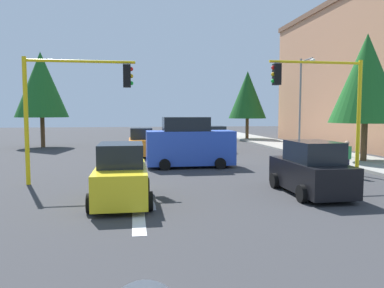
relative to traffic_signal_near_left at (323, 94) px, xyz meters
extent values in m
plane|color=#353538|center=(-6.00, -5.67, -3.89)|extent=(120.00, 120.00, 0.00)
cube|color=gray|center=(-11.00, 4.83, -3.81)|extent=(80.00, 4.00, 0.15)
cube|color=silver|center=(6.30, -8.67, -3.88)|extent=(2.20, 0.36, 0.01)
cone|color=silver|center=(5.00, -8.67, -3.88)|extent=(0.01, 1.10, 1.10)
cube|color=tan|center=(-15.36, 12.83, 2.30)|extent=(21.40, 9.00, 12.38)
cube|color=brown|center=(-15.36, 12.83, 8.74)|extent=(21.70, 9.30, 0.50)
cylinder|color=yellow|center=(0.00, 1.83, -1.15)|extent=(0.18, 0.18, 5.48)
cylinder|color=yellow|center=(0.00, -0.42, 1.44)|extent=(0.12, 4.50, 0.12)
cube|color=black|center=(0.00, -2.31, 0.86)|extent=(0.36, 0.32, 0.96)
sphere|color=red|center=(0.00, -2.49, 1.16)|extent=(0.18, 0.18, 0.18)
sphere|color=yellow|center=(0.00, -2.49, 0.86)|extent=(0.18, 0.18, 0.18)
sphere|color=green|center=(0.00, -2.49, 0.56)|extent=(0.18, 0.18, 0.18)
cylinder|color=yellow|center=(0.00, -13.17, -1.24)|extent=(0.18, 0.18, 5.30)
cylinder|color=yellow|center=(0.00, -10.92, 1.26)|extent=(0.12, 4.50, 0.12)
cube|color=black|center=(0.00, -9.03, 0.68)|extent=(0.36, 0.32, 0.96)
sphere|color=red|center=(0.00, -8.85, 0.98)|extent=(0.18, 0.18, 0.18)
sphere|color=yellow|center=(0.00, -8.85, 0.68)|extent=(0.18, 0.18, 0.18)
sphere|color=green|center=(0.00, -8.85, 0.38)|extent=(0.18, 0.18, 0.18)
cylinder|color=slate|center=(-10.00, 3.53, -0.39)|extent=(0.14, 0.14, 7.00)
cylinder|color=slate|center=(-9.10, 3.53, 2.91)|extent=(1.80, 0.10, 0.10)
ellipsoid|color=silver|center=(-8.20, 3.53, 2.76)|extent=(0.56, 0.28, 0.20)
cylinder|color=brown|center=(-18.00, -16.67, -2.47)|extent=(0.36, 0.36, 2.83)
cone|color=#1E6023|center=(-18.00, -16.67, 1.58)|extent=(4.53, 4.53, 5.67)
cylinder|color=brown|center=(-4.00, 4.83, -2.58)|extent=(0.36, 0.36, 2.62)
cone|color=#1E6023|center=(-4.00, 4.83, 1.15)|extent=(4.19, 4.19, 5.23)
cylinder|color=brown|center=(-24.00, 3.83, -2.58)|extent=(0.36, 0.36, 2.62)
cone|color=#19511E|center=(-24.00, 3.83, 1.14)|extent=(4.18, 4.18, 5.23)
cube|color=blue|center=(-4.00, -5.69, -2.80)|extent=(1.90, 4.80, 1.85)
cube|color=black|center=(-4.00, -5.93, -1.49)|extent=(1.67, 2.50, 0.76)
cylinder|color=black|center=(-5.01, -4.20, -3.59)|extent=(0.20, 0.60, 0.60)
cylinder|color=black|center=(-2.99, -4.20, -3.59)|extent=(0.20, 0.60, 0.60)
cylinder|color=black|center=(-5.01, -7.18, -3.59)|extent=(0.20, 0.60, 0.60)
cylinder|color=black|center=(-2.99, -7.18, -3.59)|extent=(0.20, 0.60, 0.60)
cube|color=yellow|center=(3.81, -9.21, -3.20)|extent=(3.95, 1.64, 1.05)
cube|color=black|center=(3.61, -9.21, -2.29)|extent=(2.06, 1.45, 0.76)
cylinder|color=black|center=(5.04, -8.33, -3.59)|extent=(0.60, 0.20, 0.60)
cylinder|color=black|center=(5.04, -10.09, -3.59)|extent=(0.60, 0.20, 0.60)
cylinder|color=black|center=(2.58, -8.33, -3.59)|extent=(0.60, 0.20, 0.60)
cylinder|color=black|center=(2.58, -10.09, -3.59)|extent=(0.60, 0.20, 0.60)
cube|color=orange|center=(-9.59, -8.26, -3.20)|extent=(3.71, 1.66, 1.05)
cube|color=black|center=(-9.77, -8.26, -2.29)|extent=(1.93, 1.46, 0.76)
cylinder|color=black|center=(-8.44, -7.36, -3.59)|extent=(0.60, 0.20, 0.60)
cylinder|color=black|center=(-8.44, -9.15, -3.59)|extent=(0.60, 0.20, 0.60)
cylinder|color=black|center=(-10.74, -7.36, -3.59)|extent=(0.60, 0.20, 0.60)
cylinder|color=black|center=(-10.74, -9.15, -3.59)|extent=(0.60, 0.20, 0.60)
cube|color=black|center=(3.54, -2.34, -3.20)|extent=(3.98, 1.67, 1.05)
cube|color=black|center=(3.74, -2.34, -2.29)|extent=(2.07, 1.47, 0.76)
cylinder|color=black|center=(2.31, -3.24, -3.59)|extent=(0.60, 0.20, 0.60)
cylinder|color=black|center=(2.31, -1.45, -3.59)|extent=(0.60, 0.20, 0.60)
cylinder|color=black|center=(4.78, -3.24, -3.59)|extent=(0.60, 0.20, 0.60)
cylinder|color=black|center=(4.78, -1.45, -3.59)|extent=(0.60, 0.20, 0.60)
cube|color=white|center=(-12.81, -2.45, -3.20)|extent=(3.97, 1.72, 1.05)
cube|color=black|center=(-12.61, -2.45, -2.29)|extent=(2.07, 1.51, 0.76)
cylinder|color=black|center=(-14.04, -3.37, -3.59)|extent=(0.60, 0.20, 0.60)
cylinder|color=black|center=(-14.04, -1.53, -3.59)|extent=(0.60, 0.20, 0.60)
cylinder|color=black|center=(-11.58, -3.37, -3.59)|extent=(0.60, 0.20, 0.60)
cylinder|color=black|center=(-11.58, -1.53, -3.59)|extent=(0.60, 0.20, 0.60)
cylinder|color=#262638|center=(0.40, 1.09, -3.46)|extent=(0.16, 0.16, 0.85)
cylinder|color=#262638|center=(0.20, 1.09, -3.46)|extent=(0.16, 0.16, 0.85)
cube|color=green|center=(0.30, 1.09, -2.74)|extent=(0.40, 0.24, 0.60)
sphere|color=tan|center=(0.30, 1.09, -2.30)|extent=(0.22, 0.22, 0.22)
camera|label=1|loc=(16.32, -8.78, -0.90)|focal=34.86mm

